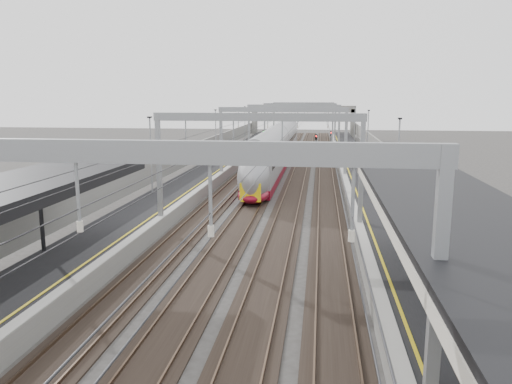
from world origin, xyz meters
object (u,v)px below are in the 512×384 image
(train, at_px, (276,152))
(signal_green, at_px, (264,137))
(overbridge, at_px, (303,113))
(bench, at_px, (471,375))

(train, distance_m, signal_green, 19.62)
(train, xyz_separation_m, signal_green, (-3.70, 19.26, 0.37))
(overbridge, xyz_separation_m, bench, (7.75, -96.03, -3.77))
(overbridge, relative_size, bench, 12.56)
(train, bearing_deg, signal_green, 100.87)
(bench, distance_m, signal_green, 68.19)
(bench, bearing_deg, signal_green, 100.95)
(bench, bearing_deg, train, 100.97)
(overbridge, relative_size, train, 0.46)
(train, relative_size, signal_green, 13.81)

